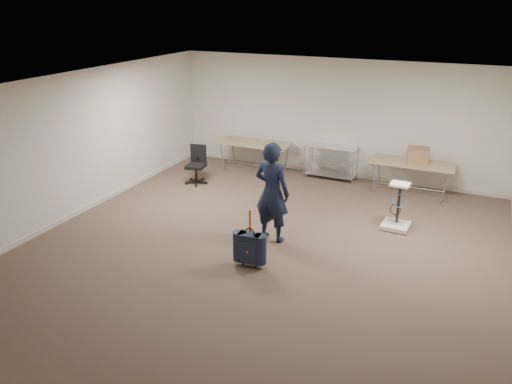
% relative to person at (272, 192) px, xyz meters
% --- Properties ---
extents(ground, '(9.00, 9.00, 0.00)m').
position_rel_person_xyz_m(ground, '(0.02, -0.60, -0.91)').
color(ground, '#47342B').
rests_on(ground, ground).
extents(room_shell, '(8.00, 9.00, 9.00)m').
position_rel_person_xyz_m(room_shell, '(0.02, 0.78, -0.86)').
color(room_shell, beige).
rests_on(room_shell, ground).
extents(folding_table_left, '(1.80, 0.75, 0.73)m').
position_rel_person_xyz_m(folding_table_left, '(-1.88, 3.35, -0.23)').
color(folding_table_left, '#957B5B').
rests_on(folding_table_left, ground).
extents(folding_table_right, '(1.80, 0.75, 0.73)m').
position_rel_person_xyz_m(folding_table_right, '(1.92, 3.35, -0.23)').
color(folding_table_right, '#957B5B').
rests_on(folding_table_right, ground).
extents(wire_shelf, '(1.22, 0.47, 0.80)m').
position_rel_person_xyz_m(wire_shelf, '(0.02, 3.60, -0.47)').
color(wire_shelf, silver).
rests_on(wire_shelf, ground).
extents(person, '(0.71, 0.52, 1.82)m').
position_rel_person_xyz_m(person, '(0.00, 0.00, 0.00)').
color(person, black).
rests_on(person, ground).
extents(suitcase, '(0.38, 0.24, 0.99)m').
position_rel_person_xyz_m(suitcase, '(0.06, -1.06, -0.57)').
color(suitcase, black).
rests_on(suitcase, ground).
extents(office_chair, '(0.54, 0.54, 0.89)m').
position_rel_person_xyz_m(office_chair, '(-2.74, 1.98, -0.64)').
color(office_chair, black).
rests_on(office_chair, ground).
extents(equipment_cart, '(0.52, 0.52, 0.91)m').
position_rel_person_xyz_m(equipment_cart, '(1.97, 1.39, -0.67)').
color(equipment_cart, '#F0EBCE').
rests_on(equipment_cart, ground).
extents(cardboard_box, '(0.49, 0.40, 0.33)m').
position_rel_person_xyz_m(cardboard_box, '(2.02, 3.40, -0.01)').
color(cardboard_box, olive).
rests_on(cardboard_box, folding_table_right).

